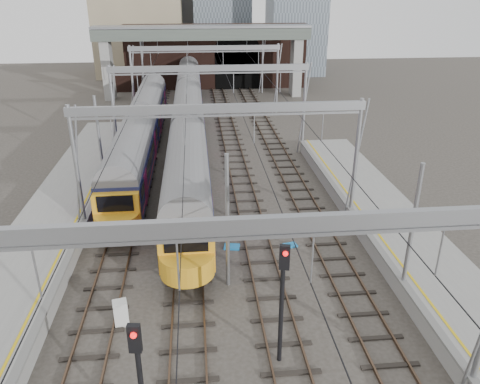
{
  "coord_description": "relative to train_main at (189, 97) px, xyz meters",
  "views": [
    {
      "loc": [
        -1.32,
        -17.75,
        13.85
      ],
      "look_at": [
        1.19,
        8.1,
        2.4
      ],
      "focal_mm": 35.0,
      "sensor_mm": 36.0,
      "label": 1
    }
  ],
  "objects": [
    {
      "name": "equip_cover_a",
      "position": [
        3.99,
        -26.78,
        -2.46
      ],
      "size": [
        0.9,
        0.75,
        0.09
      ],
      "primitive_type": "cube",
      "rotation": [
        0.0,
        0.0,
        -0.29
      ],
      "color": "#1976BD",
      "rests_on": "ground"
    },
    {
      "name": "platform_right",
      "position": [
        12.18,
        -35.93,
        -1.96
      ],
      "size": [
        4.32,
        47.0,
        1.12
      ],
      "color": "gray",
      "rests_on": "ground"
    },
    {
      "name": "signal_near_left",
      "position": [
        -1.28,
        -41.41,
        0.74
      ],
      "size": [
        0.39,
        0.48,
        5.2
      ],
      "rotation": [
        0.0,
        0.0,
        -0.13
      ],
      "color": "black",
      "rests_on": "ground"
    },
    {
      "name": "equip_cover_b",
      "position": [
        2.48,
        -28.81,
        -2.46
      ],
      "size": [
        0.99,
        0.78,
        0.11
      ],
      "primitive_type": "cube",
      "rotation": [
        0.0,
        0.0,
        -0.18
      ],
      "color": "#1976BD",
      "rests_on": "ground"
    },
    {
      "name": "overhead_line",
      "position": [
        2.0,
        -12.95,
        4.06
      ],
      "size": [
        16.8,
        80.0,
        8.0
      ],
      "color": "gray",
      "rests_on": "ground"
    },
    {
      "name": "signal_near_centre",
      "position": [
        3.67,
        -37.9,
        0.87
      ],
      "size": [
        0.42,
        0.49,
        5.44
      ],
      "rotation": [
        0.0,
        0.0,
        -0.26
      ],
      "color": "black",
      "rests_on": "ground"
    },
    {
      "name": "ground",
      "position": [
        2.0,
        -34.43,
        -2.51
      ],
      "size": [
        160.0,
        160.0,
        0.0
      ],
      "primitive_type": "plane",
      "color": "#38332D",
      "rests_on": "ground"
    },
    {
      "name": "platform_left",
      "position": [
        -8.18,
        -31.93,
        -1.96
      ],
      "size": [
        4.32,
        55.0,
        1.12
      ],
      "color": "gray",
      "rests_on": "ground"
    },
    {
      "name": "retaining_wall",
      "position": [
        3.4,
        17.5,
        1.82
      ],
      "size": [
        28.0,
        2.75,
        9.0
      ],
      "color": "black",
      "rests_on": "ground"
    },
    {
      "name": "equip_cover_c",
      "position": [
        5.87,
        -28.95,
        -2.47
      ],
      "size": [
        0.87,
        0.7,
        0.09
      ],
      "primitive_type": "cube",
      "rotation": [
        0.0,
        0.0,
        0.22
      ],
      "color": "#1976BD",
      "rests_on": "ground"
    },
    {
      "name": "train_second",
      "position": [
        -4.0,
        -12.1,
        -0.07
      ],
      "size": [
        2.73,
        31.61,
        4.72
      ],
      "color": "black",
      "rests_on": "ground"
    },
    {
      "name": "tracks",
      "position": [
        2.0,
        -19.43,
        -2.49
      ],
      "size": [
        14.4,
        80.0,
        0.22
      ],
      "color": "#4C3828",
      "rests_on": "ground"
    },
    {
      "name": "train_main",
      "position": [
        0.0,
        0.0,
        0.0
      ],
      "size": [
        2.84,
        65.58,
        4.87
      ],
      "color": "black",
      "rests_on": "ground"
    },
    {
      "name": "relay_cabinet",
      "position": [
        -2.95,
        -35.01,
        -1.9
      ],
      "size": [
        0.72,
        0.64,
        1.23
      ],
      "primitive_type": "cube",
      "rotation": [
        0.0,
        0.0,
        0.23
      ],
      "color": "silver",
      "rests_on": "ground"
    },
    {
      "name": "overbridge",
      "position": [
        2.0,
        11.57,
        4.76
      ],
      "size": [
        28.0,
        3.0,
        9.25
      ],
      "color": "gray",
      "rests_on": "ground"
    }
  ]
}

